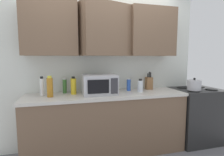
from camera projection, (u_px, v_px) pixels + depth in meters
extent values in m
cube|color=silver|center=(102.00, 65.00, 2.88)|extent=(3.19, 0.06, 2.60)
cube|color=brown|center=(50.00, 28.00, 2.44)|extent=(0.73, 0.33, 0.75)
cube|color=brown|center=(105.00, 30.00, 2.60)|extent=(0.80, 0.52, 0.75)
cube|color=brown|center=(151.00, 32.00, 2.84)|extent=(0.73, 0.33, 0.75)
cube|color=brown|center=(107.00, 124.00, 2.66)|extent=(2.29, 0.60, 0.86)
cube|color=beige|center=(107.00, 95.00, 2.61)|extent=(2.32, 0.63, 0.04)
cube|color=black|center=(195.00, 115.00, 3.04)|extent=(0.76, 0.64, 0.90)
cylinder|color=black|center=(194.00, 90.00, 2.81)|extent=(0.18, 0.18, 0.01)
cylinder|color=black|center=(211.00, 89.00, 2.90)|extent=(0.18, 0.18, 0.01)
cylinder|color=black|center=(183.00, 88.00, 3.08)|extent=(0.18, 0.18, 0.01)
cylinder|color=black|center=(199.00, 87.00, 3.17)|extent=(0.18, 0.18, 0.01)
cylinder|color=#B2B2B7|center=(194.00, 85.00, 2.80)|extent=(0.21, 0.21, 0.16)
sphere|color=black|center=(194.00, 79.00, 2.79)|extent=(0.04, 0.04, 0.04)
cube|color=#B7B7BC|center=(99.00, 84.00, 2.55)|extent=(0.48, 0.36, 0.28)
cube|color=black|center=(98.00, 87.00, 2.36)|extent=(0.29, 0.01, 0.18)
cube|color=#2D2D33|center=(114.00, 86.00, 2.42)|extent=(0.10, 0.01, 0.21)
cube|color=brown|center=(149.00, 83.00, 2.95)|extent=(0.11, 0.13, 0.20)
cylinder|color=black|center=(148.00, 75.00, 2.92)|extent=(0.02, 0.02, 0.07)
cylinder|color=black|center=(149.00, 75.00, 2.93)|extent=(0.02, 0.02, 0.09)
cylinder|color=black|center=(151.00, 75.00, 2.93)|extent=(0.02, 0.02, 0.08)
cylinder|color=#2D56B7|center=(129.00, 85.00, 2.82)|extent=(0.06, 0.06, 0.18)
cylinder|color=silver|center=(129.00, 79.00, 2.81)|extent=(0.04, 0.04, 0.02)
cylinder|color=white|center=(42.00, 87.00, 2.45)|extent=(0.05, 0.05, 0.24)
cylinder|color=black|center=(42.00, 78.00, 2.44)|extent=(0.04, 0.04, 0.03)
cylinder|color=#AD701E|center=(50.00, 88.00, 2.36)|extent=(0.08, 0.08, 0.25)
cylinder|color=yellow|center=(49.00, 77.00, 2.35)|extent=(0.05, 0.05, 0.03)
cylinder|color=gold|center=(73.00, 86.00, 2.54)|extent=(0.08, 0.08, 0.23)
cylinder|color=black|center=(73.00, 78.00, 2.53)|extent=(0.05, 0.05, 0.03)
cylinder|color=#386B2D|center=(65.00, 86.00, 2.62)|extent=(0.06, 0.06, 0.20)
cylinder|color=silver|center=(64.00, 79.00, 2.61)|extent=(0.04, 0.04, 0.02)
cylinder|color=silver|center=(140.00, 86.00, 2.71)|extent=(0.08, 0.08, 0.18)
cylinder|color=black|center=(140.00, 80.00, 2.70)|extent=(0.05, 0.05, 0.02)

